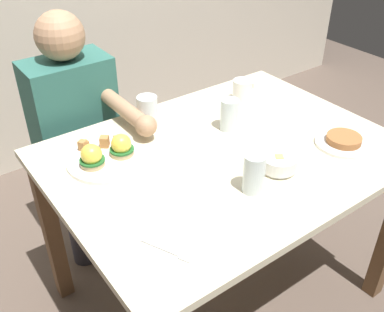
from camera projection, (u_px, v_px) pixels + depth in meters
ground_plane at (219, 290)px, 1.98m from camera, size 6.00×6.00×0.00m
dining_table at (224, 176)px, 1.63m from camera, size 1.20×0.90×0.74m
eggs_benedict_plate at (106, 155)px, 1.50m from camera, size 0.27×0.27×0.09m
fruit_bowl at (279, 163)px, 1.46m from camera, size 0.12×0.12×0.06m
coffee_mug at (243, 90)px, 1.87m from camera, size 0.11×0.08×0.09m
fork at (170, 251)px, 1.17m from camera, size 0.08×0.15×0.00m
water_glass_near at (254, 176)px, 1.36m from camera, size 0.07×0.07×0.13m
water_glass_far at (148, 113)px, 1.70m from camera, size 0.08×0.08×0.12m
water_glass_extra at (229, 117)px, 1.67m from camera, size 0.07×0.07×0.12m
side_plate at (343, 141)px, 1.60m from camera, size 0.20×0.20×0.04m
diner_person at (79, 129)px, 1.88m from camera, size 0.34×0.54×1.14m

